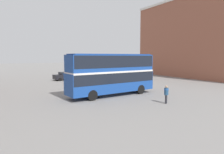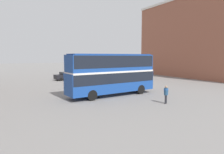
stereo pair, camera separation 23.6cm
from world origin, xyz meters
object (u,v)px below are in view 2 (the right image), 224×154
object	(u,v)px
pedestrian_foreground	(166,93)
parked_car_side_street	(66,76)
parked_car_kerb_far	(92,74)
double_decker_bus	(112,72)

from	to	relation	value
pedestrian_foreground	parked_car_side_street	size ratio (longest dim) A/B	0.41
parked_car_kerb_far	parked_car_side_street	size ratio (longest dim) A/B	1.14
parked_car_side_street	pedestrian_foreground	bearing A→B (deg)	90.18
parked_car_kerb_far	parked_car_side_street	bearing A→B (deg)	5.75
pedestrian_foreground	parked_car_side_street	world-z (taller)	pedestrian_foreground
parked_car_side_street	parked_car_kerb_far	bearing A→B (deg)	-172.77
pedestrian_foreground	double_decker_bus	bearing A→B (deg)	-9.76
double_decker_bus	parked_car_side_street	xyz separation A→B (m)	(-0.54, 17.33, -1.94)
pedestrian_foreground	parked_car_side_street	xyz separation A→B (m)	(-3.15, 23.22, -0.27)
pedestrian_foreground	parked_car_kerb_far	distance (m)	25.01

